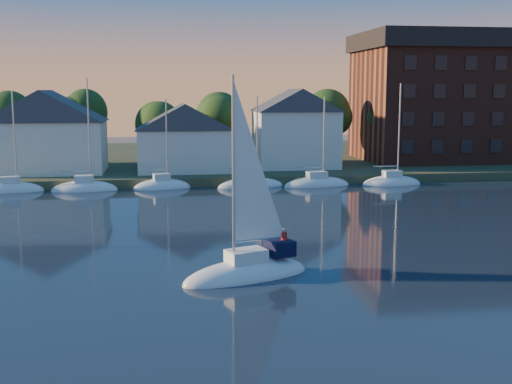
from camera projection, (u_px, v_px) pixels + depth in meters
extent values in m
cube|color=#3B4327|center=(221.00, 162.00, 96.01)|extent=(160.00, 50.00, 2.00)
cube|color=brown|center=(239.00, 184.00, 73.54)|extent=(120.00, 3.00, 1.00)
cube|color=white|center=(48.00, 147.00, 75.60)|extent=(13.00, 9.00, 6.00)
cube|color=white|center=(185.00, 150.00, 77.01)|extent=(11.00, 8.00, 5.00)
cube|color=white|center=(296.00, 139.00, 80.82)|extent=(10.00, 8.00, 7.00)
cube|color=brown|center=(469.00, 105.00, 89.80)|extent=(30.00, 16.00, 15.00)
cube|color=black|center=(472.00, 42.00, 88.44)|extent=(31.00, 17.00, 2.40)
cylinder|color=#332217|center=(22.00, 154.00, 80.11)|extent=(0.50, 0.50, 3.50)
sphere|color=#1A3A15|center=(20.00, 118.00, 79.41)|extent=(5.40, 5.40, 5.40)
cylinder|color=#332217|center=(88.00, 153.00, 81.26)|extent=(0.50, 0.50, 3.50)
sphere|color=#1A3A15|center=(87.00, 118.00, 80.56)|extent=(5.40, 5.40, 5.40)
cylinder|color=#332217|center=(152.00, 152.00, 82.41)|extent=(0.50, 0.50, 3.50)
sphere|color=#1A3A15|center=(151.00, 117.00, 81.72)|extent=(5.40, 5.40, 5.40)
cylinder|color=#332217|center=(214.00, 151.00, 83.57)|extent=(0.50, 0.50, 3.50)
sphere|color=#1A3A15|center=(214.00, 117.00, 82.87)|extent=(5.40, 5.40, 5.40)
cylinder|color=#332217|center=(274.00, 150.00, 84.72)|extent=(0.50, 0.50, 3.50)
sphere|color=#1A3A15|center=(274.00, 117.00, 84.02)|extent=(5.40, 5.40, 5.40)
cylinder|color=#332217|center=(333.00, 150.00, 85.87)|extent=(0.50, 0.50, 3.50)
sphere|color=#1A3A15|center=(334.00, 116.00, 85.17)|extent=(5.40, 5.40, 5.40)
cylinder|color=#332217|center=(390.00, 149.00, 87.02)|extent=(0.50, 0.50, 3.50)
sphere|color=#1A3A15|center=(391.00, 116.00, 86.33)|extent=(5.40, 5.40, 5.40)
cylinder|color=#332217|center=(446.00, 148.00, 88.18)|extent=(0.50, 0.50, 3.50)
sphere|color=#1A3A15|center=(447.00, 115.00, 87.48)|extent=(5.40, 5.40, 5.40)
cylinder|color=#332217|center=(500.00, 147.00, 89.33)|extent=(0.50, 0.50, 3.50)
sphere|color=#1A3A15|center=(502.00, 115.00, 88.63)|extent=(5.40, 5.40, 5.40)
ellipsoid|color=white|center=(16.00, 193.00, 67.15)|extent=(7.50, 2.40, 2.20)
cube|color=white|center=(15.00, 180.00, 66.94)|extent=(2.10, 1.32, 0.70)
cylinder|color=#A5A8AD|center=(20.00, 136.00, 66.32)|extent=(0.16, 0.16, 10.00)
cylinder|color=#A5A8AD|center=(6.00, 172.00, 66.69)|extent=(3.15, 0.12, 0.12)
ellipsoid|color=white|center=(94.00, 191.00, 68.30)|extent=(7.50, 2.40, 2.20)
cube|color=white|center=(93.00, 179.00, 68.10)|extent=(2.10, 1.32, 0.70)
cylinder|color=#A5A8AD|center=(99.00, 135.00, 67.48)|extent=(0.16, 0.16, 10.00)
cylinder|color=#A5A8AD|center=(85.00, 171.00, 67.85)|extent=(3.15, 0.12, 0.12)
ellipsoid|color=white|center=(170.00, 189.00, 69.45)|extent=(7.50, 2.40, 2.20)
cube|color=white|center=(169.00, 177.00, 69.25)|extent=(2.10, 1.32, 0.70)
cylinder|color=#A5A8AD|center=(175.00, 134.00, 68.63)|extent=(0.16, 0.16, 10.00)
cylinder|color=#A5A8AD|center=(161.00, 170.00, 69.00)|extent=(3.15, 0.12, 0.12)
ellipsoid|color=white|center=(243.00, 188.00, 70.61)|extent=(7.50, 2.40, 2.20)
cube|color=white|center=(243.00, 176.00, 70.40)|extent=(2.10, 1.32, 0.70)
cylinder|color=#A5A8AD|center=(249.00, 133.00, 69.78)|extent=(0.16, 0.16, 10.00)
cylinder|color=#A5A8AD|center=(235.00, 168.00, 70.15)|extent=(3.15, 0.12, 0.12)
ellipsoid|color=white|center=(314.00, 186.00, 71.76)|extent=(7.50, 2.40, 2.20)
cube|color=white|center=(314.00, 175.00, 71.55)|extent=(2.10, 1.32, 0.70)
cylinder|color=#A5A8AD|center=(321.00, 133.00, 70.93)|extent=(0.16, 0.16, 10.00)
cylinder|color=#A5A8AD|center=(307.00, 167.00, 71.30)|extent=(3.15, 0.12, 0.12)
ellipsoid|color=white|center=(382.00, 185.00, 72.91)|extent=(7.50, 2.40, 2.20)
cube|color=white|center=(382.00, 173.00, 72.71)|extent=(2.10, 1.32, 0.70)
cylinder|color=#A5A8AD|center=(390.00, 132.00, 72.09)|extent=(0.16, 0.16, 10.00)
cylinder|color=#A5A8AD|center=(376.00, 166.00, 72.46)|extent=(3.15, 0.12, 0.12)
ellipsoid|color=white|center=(246.00, 278.00, 36.65)|extent=(8.26, 5.07, 2.20)
cube|color=white|center=(246.00, 256.00, 36.44)|extent=(2.55, 2.06, 0.70)
cylinder|color=#A5A8AD|center=(233.00, 171.00, 35.31)|extent=(0.16, 0.16, 10.49)
cylinder|color=#A5A8AD|center=(260.00, 239.00, 36.72)|extent=(3.15, 1.24, 0.12)
cube|color=black|center=(280.00, 248.00, 37.45)|extent=(1.84, 1.91, 0.90)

